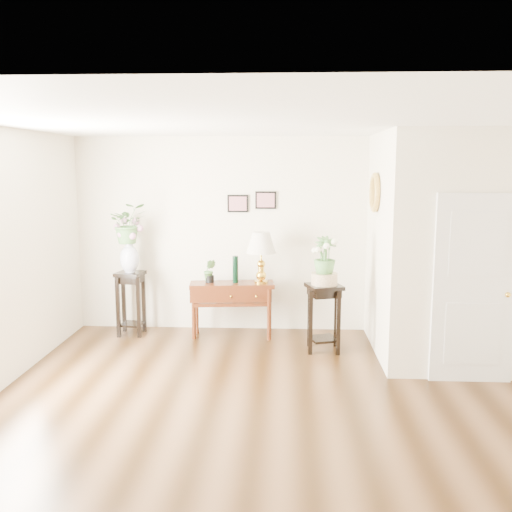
# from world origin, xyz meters

# --- Properties ---
(floor) EXTENTS (6.00, 5.50, 0.02)m
(floor) POSITION_xyz_m (0.00, 0.00, 0.00)
(floor) COLOR brown
(floor) RESTS_ON ground
(ceiling) EXTENTS (6.00, 5.50, 0.02)m
(ceiling) POSITION_xyz_m (0.00, 0.00, 2.80)
(ceiling) COLOR white
(ceiling) RESTS_ON ground
(wall_back) EXTENTS (6.00, 0.02, 2.80)m
(wall_back) POSITION_xyz_m (0.00, 2.75, 1.40)
(wall_back) COLOR #EFE6C6
(wall_back) RESTS_ON ground
(wall_front) EXTENTS (6.00, 0.02, 2.80)m
(wall_front) POSITION_xyz_m (0.00, -2.75, 1.40)
(wall_front) COLOR #EFE6C6
(wall_front) RESTS_ON ground
(partition) EXTENTS (1.80, 1.95, 2.80)m
(partition) POSITION_xyz_m (2.10, 1.77, 1.40)
(partition) COLOR #EFE6C6
(partition) RESTS_ON floor
(door) EXTENTS (0.90, 0.05, 2.10)m
(door) POSITION_xyz_m (2.10, 0.78, 1.05)
(door) COLOR silver
(door) RESTS_ON floor
(art_print_left) EXTENTS (0.30, 0.02, 0.25)m
(art_print_left) POSITION_xyz_m (-0.65, 2.73, 1.85)
(art_print_left) COLOR black
(art_print_left) RESTS_ON wall_back
(art_print_right) EXTENTS (0.30, 0.02, 0.25)m
(art_print_right) POSITION_xyz_m (-0.25, 2.73, 1.90)
(art_print_right) COLOR black
(art_print_right) RESTS_ON wall_back
(wall_ornament) EXTENTS (0.07, 0.51, 0.51)m
(wall_ornament) POSITION_xyz_m (1.16, 1.90, 2.05)
(wall_ornament) COLOR gold
(wall_ornament) RESTS_ON partition
(console_table) EXTENTS (1.20, 0.50, 0.78)m
(console_table) POSITION_xyz_m (-0.70, 2.32, 0.39)
(console_table) COLOR #3C1809
(console_table) RESTS_ON floor
(table_lamp) EXTENTS (0.41, 0.41, 0.72)m
(table_lamp) POSITION_xyz_m (-0.30, 2.32, 1.13)
(table_lamp) COLOR gold
(table_lamp) RESTS_ON console_table
(green_vase) EXTENTS (0.08, 0.08, 0.38)m
(green_vase) POSITION_xyz_m (-0.66, 2.32, 0.95)
(green_vase) COLOR black
(green_vase) RESTS_ON console_table
(potted_plant) EXTENTS (0.18, 0.14, 0.31)m
(potted_plant) POSITION_xyz_m (-1.01, 2.32, 0.93)
(potted_plant) COLOR #497F3E
(potted_plant) RESTS_ON console_table
(plant_stand_a) EXTENTS (0.41, 0.41, 0.91)m
(plant_stand_a) POSITION_xyz_m (-2.15, 2.36, 0.45)
(plant_stand_a) COLOR black
(plant_stand_a) RESTS_ON floor
(porcelain_vase) EXTENTS (0.32, 0.32, 0.46)m
(porcelain_vase) POSITION_xyz_m (-2.15, 2.36, 1.13)
(porcelain_vase) COLOR silver
(porcelain_vase) RESTS_ON plant_stand_a
(lily_arrangement) EXTENTS (0.64, 0.60, 0.56)m
(lily_arrangement) POSITION_xyz_m (-2.15, 2.36, 1.59)
(lily_arrangement) COLOR #497F3E
(lily_arrangement) RESTS_ON porcelain_vase
(plant_stand_b) EXTENTS (0.51, 0.51, 0.87)m
(plant_stand_b) POSITION_xyz_m (0.54, 1.78, 0.44)
(plant_stand_b) COLOR black
(plant_stand_b) RESTS_ON floor
(ceramic_bowl) EXTENTS (0.43, 0.43, 0.15)m
(ceramic_bowl) POSITION_xyz_m (0.54, 1.78, 0.95)
(ceramic_bowl) COLOR beige
(ceramic_bowl) RESTS_ON plant_stand_b
(narcissus) EXTENTS (0.34, 0.34, 0.50)m
(narcissus) POSITION_xyz_m (0.54, 1.78, 1.25)
(narcissus) COLOR #497F3E
(narcissus) RESTS_ON ceramic_bowl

